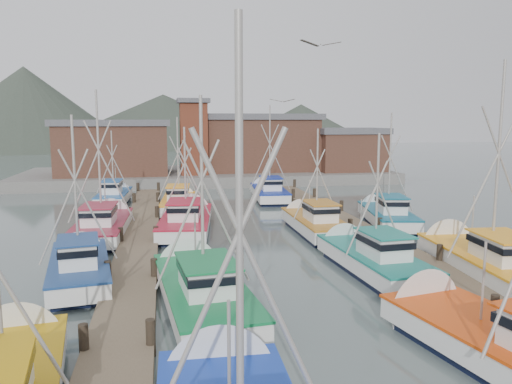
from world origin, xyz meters
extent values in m
plane|color=#546463|center=(0.00, 0.00, 0.00)|extent=(260.00, 260.00, 0.00)
cube|color=brown|center=(-7.00, 4.00, 0.20)|extent=(2.20, 46.00, 0.40)
cylinder|color=black|center=(-8.00, -9.00, 0.45)|extent=(0.30, 0.30, 1.50)
cylinder|color=black|center=(-8.00, -2.00, 0.45)|extent=(0.30, 0.30, 1.50)
cylinder|color=black|center=(-8.00, 5.00, 0.45)|extent=(0.30, 0.30, 1.50)
cylinder|color=black|center=(-8.00, 12.00, 0.45)|extent=(0.30, 0.30, 1.50)
cylinder|color=black|center=(-8.00, 19.00, 0.45)|extent=(0.30, 0.30, 1.50)
cylinder|color=black|center=(-8.00, 26.00, 0.45)|extent=(0.30, 0.30, 1.50)
cylinder|color=black|center=(-6.00, -9.00, 0.45)|extent=(0.30, 0.30, 1.50)
cylinder|color=black|center=(-6.00, -2.00, 0.45)|extent=(0.30, 0.30, 1.50)
cylinder|color=black|center=(-6.00, 5.00, 0.45)|extent=(0.30, 0.30, 1.50)
cylinder|color=black|center=(-6.00, 12.00, 0.45)|extent=(0.30, 0.30, 1.50)
cylinder|color=black|center=(-6.00, 19.00, 0.45)|extent=(0.30, 0.30, 1.50)
cylinder|color=black|center=(-6.00, 26.00, 0.45)|extent=(0.30, 0.30, 1.50)
cube|color=brown|center=(7.00, 4.00, 0.20)|extent=(2.20, 46.00, 0.40)
cylinder|color=black|center=(6.00, -9.00, 0.45)|extent=(0.30, 0.30, 1.50)
cylinder|color=black|center=(6.00, -2.00, 0.45)|extent=(0.30, 0.30, 1.50)
cylinder|color=black|center=(6.00, 5.00, 0.45)|extent=(0.30, 0.30, 1.50)
cylinder|color=black|center=(6.00, 12.00, 0.45)|extent=(0.30, 0.30, 1.50)
cylinder|color=black|center=(6.00, 19.00, 0.45)|extent=(0.30, 0.30, 1.50)
cylinder|color=black|center=(6.00, 26.00, 0.45)|extent=(0.30, 0.30, 1.50)
cylinder|color=black|center=(8.00, -2.00, 0.45)|extent=(0.30, 0.30, 1.50)
cylinder|color=black|center=(8.00, 5.00, 0.45)|extent=(0.30, 0.30, 1.50)
cylinder|color=black|center=(8.00, 12.00, 0.45)|extent=(0.30, 0.30, 1.50)
cylinder|color=black|center=(8.00, 19.00, 0.45)|extent=(0.30, 0.30, 1.50)
cylinder|color=black|center=(8.00, 26.00, 0.45)|extent=(0.30, 0.30, 1.50)
cube|color=gray|center=(0.00, 37.00, 0.60)|extent=(44.00, 16.00, 1.20)
cube|color=brown|center=(-11.00, 35.00, 3.95)|extent=(12.00, 8.00, 5.50)
cube|color=#5D5D62|center=(-11.00, 35.00, 7.05)|extent=(12.72, 8.48, 0.70)
cube|color=brown|center=(6.00, 37.00, 4.30)|extent=(14.00, 9.00, 6.20)
cube|color=#5D5D62|center=(6.00, 37.00, 7.75)|extent=(14.84, 9.54, 0.70)
cube|color=brown|center=(17.00, 34.00, 3.45)|extent=(8.00, 6.00, 4.50)
cube|color=#5D5D62|center=(17.00, 34.00, 6.05)|extent=(8.48, 6.36, 0.70)
cube|color=#5F2A1B|center=(-2.00, 33.00, 5.20)|extent=(3.00, 3.00, 8.00)
cube|color=#5D5D62|center=(-2.00, 33.00, 9.45)|extent=(3.60, 3.60, 0.50)
cone|color=#3C463A|center=(-40.00, 115.00, 0.00)|extent=(110.00, 110.00, 42.00)
cone|color=#3C463A|center=(-5.00, 130.00, 0.00)|extent=(140.00, 140.00, 30.00)
cone|color=#3C463A|center=(35.00, 120.00, 0.00)|extent=(90.00, 90.00, 24.00)
cone|color=white|center=(-4.12, -11.18, 0.55)|extent=(3.00, 1.18, 2.97)
cylinder|color=#A29D95|center=(-4.26, -16.13, 5.07)|extent=(0.14, 0.14, 7.94)
cylinder|color=#A29D95|center=(-4.87, -16.11, 4.14)|extent=(2.84, 0.18, 6.21)
cylinder|color=#A29D95|center=(-3.65, -16.14, 4.14)|extent=(2.84, 0.18, 6.21)
cylinder|color=#A29D95|center=(-4.21, -14.23, 2.30)|extent=(0.08, 0.08, 2.65)
cone|color=white|center=(3.65, -7.72, 0.55)|extent=(3.15, 1.65, 2.99)
cylinder|color=#A29D95|center=(4.23, -10.72, 2.30)|extent=(0.09, 0.09, 2.67)
cone|color=white|center=(-10.08, -8.07, 0.55)|extent=(2.81, 1.44, 2.69)
cylinder|color=#A29D95|center=(-8.90, -12.43, 3.40)|extent=(2.16, 0.38, 4.70)
cylinder|color=#A29D95|center=(-9.72, -10.80, 2.30)|extent=(0.08, 0.08, 2.59)
cube|color=black|center=(-4.08, -5.35, 0.05)|extent=(3.33, 8.08, 0.70)
cube|color=white|center=(-4.08, -5.35, 0.70)|extent=(3.78, 9.18, 0.80)
cube|color=#11773D|center=(-4.08, -5.35, 1.08)|extent=(3.88, 9.27, 0.10)
cone|color=white|center=(-4.53, -0.91, 0.55)|extent=(2.89, 1.37, 2.79)
cube|color=white|center=(-3.98, -6.42, 1.65)|extent=(2.06, 2.85, 1.10)
cube|color=black|center=(-3.98, -6.42, 1.88)|extent=(2.20, 3.12, 0.28)
cube|color=#11773D|center=(-3.98, -6.42, 2.24)|extent=(2.34, 3.31, 0.07)
cylinder|color=#A29D95|center=(-4.07, -5.53, 4.68)|extent=(0.14, 0.14, 7.16)
cylinder|color=#A29D95|center=(-4.64, -5.59, 3.84)|extent=(2.56, 0.35, 5.59)
cylinder|color=#A29D95|center=(-3.50, -5.48, 3.84)|extent=(2.56, 0.35, 5.59)
cylinder|color=#A29D95|center=(-4.25, -3.75, 2.30)|extent=(0.08, 0.08, 2.49)
cube|color=black|center=(4.33, -2.33, 0.05)|extent=(2.72, 7.17, 0.70)
cube|color=white|center=(4.33, -2.33, 0.70)|extent=(3.09, 8.15, 0.80)
cube|color=#167B6D|center=(4.33, -2.33, 1.08)|extent=(3.18, 8.23, 0.10)
cone|color=white|center=(4.08, 1.66, 0.55)|extent=(2.56, 1.25, 2.50)
cube|color=white|center=(4.39, -3.29, 1.65)|extent=(1.76, 2.50, 1.10)
cube|color=black|center=(4.39, -3.29, 1.88)|extent=(1.88, 2.74, 0.28)
cube|color=#167B6D|center=(4.39, -3.29, 2.24)|extent=(1.99, 2.91, 0.07)
cylinder|color=#A29D95|center=(4.34, -2.49, 3.93)|extent=(0.12, 0.12, 5.66)
cylinder|color=#A29D95|center=(3.83, -2.52, 3.26)|extent=(2.03, 0.21, 4.43)
cylinder|color=#A29D95|center=(4.85, -2.46, 3.26)|extent=(2.03, 0.21, 4.43)
cylinder|color=#A29D95|center=(4.24, -0.89, 2.30)|extent=(0.07, 0.07, 2.23)
cube|color=black|center=(-9.33, -1.21, 0.05)|extent=(3.09, 6.85, 0.70)
cube|color=white|center=(-9.33, -1.21, 0.70)|extent=(3.51, 7.78, 0.80)
cube|color=navy|center=(-9.33, -1.21, 1.08)|extent=(3.59, 7.86, 0.10)
cone|color=white|center=(-9.87, 2.50, 0.55)|extent=(2.48, 1.43, 2.34)
cube|color=white|center=(-9.19, -2.10, 1.65)|extent=(1.82, 2.45, 1.10)
cube|color=black|center=(-9.19, -2.10, 1.88)|extent=(1.95, 2.68, 0.28)
cube|color=navy|center=(-9.19, -2.10, 2.24)|extent=(2.07, 2.85, 0.07)
cylinder|color=#A29D95|center=(-9.30, -1.36, 4.34)|extent=(0.13, 0.13, 6.48)
cylinder|color=#A29D95|center=(-9.81, -1.43, 3.58)|extent=(2.30, 0.42, 5.06)
cylinder|color=#A29D95|center=(-8.79, -1.28, 3.58)|extent=(2.30, 0.42, 5.06)
cylinder|color=#A29D95|center=(-9.52, 0.13, 2.30)|extent=(0.07, 0.07, 2.25)
cube|color=black|center=(9.51, -3.76, 0.05)|extent=(3.30, 8.21, 0.70)
cube|color=white|center=(9.51, -3.76, 0.70)|extent=(3.75, 9.34, 0.80)
cube|color=#FFA319|center=(9.51, -3.76, 1.08)|extent=(3.85, 9.43, 0.10)
cone|color=white|center=(9.89, 0.79, 0.55)|extent=(2.96, 1.34, 2.88)
cube|color=white|center=(9.41, -4.85, 1.65)|extent=(2.08, 2.88, 1.10)
cube|color=black|center=(9.41, -4.85, 1.88)|extent=(2.23, 3.16, 0.28)
cube|color=#FFA319|center=(9.41, -4.85, 2.24)|extent=(2.36, 3.36, 0.07)
cylinder|color=#A29D95|center=(9.49, -3.94, 5.55)|extent=(0.14, 0.14, 8.90)
cylinder|color=#A29D95|center=(8.88, -3.89, 4.51)|extent=(3.17, 0.36, 6.95)
cylinder|color=#A29D95|center=(10.10, -3.99, 4.51)|extent=(3.17, 0.36, 6.95)
cylinder|color=#A29D95|center=(9.64, -2.12, 2.30)|extent=(0.08, 0.08, 2.67)
cube|color=black|center=(-4.07, 8.57, 0.05)|extent=(3.61, 8.34, 0.70)
cube|color=white|center=(-4.07, 8.57, 0.70)|extent=(4.11, 9.48, 0.80)
cube|color=#B0142B|center=(-4.07, 8.57, 1.08)|extent=(4.21, 9.58, 0.10)
cone|color=white|center=(-3.50, 13.13, 0.55)|extent=(2.98, 1.45, 2.87)
cube|color=white|center=(-4.21, 7.48, 1.65)|extent=(2.18, 2.96, 1.10)
cube|color=black|center=(-4.21, 7.48, 1.88)|extent=(2.33, 3.25, 0.28)
cube|color=#B0142B|center=(-4.21, 7.48, 2.24)|extent=(2.48, 3.45, 0.07)
cylinder|color=#A29D95|center=(-4.09, 8.39, 4.01)|extent=(0.14, 0.14, 5.82)
cylinder|color=#A29D95|center=(-4.67, 8.46, 3.32)|extent=(2.09, 0.36, 4.56)
cylinder|color=#A29D95|center=(-3.51, 8.32, 3.32)|extent=(2.09, 0.36, 4.56)
cylinder|color=#A29D95|center=(-3.86, 10.21, 2.30)|extent=(0.08, 0.08, 2.56)
cube|color=black|center=(4.14, 6.32, 0.05)|extent=(2.30, 6.99, 0.70)
cube|color=white|center=(4.14, 6.32, 0.70)|extent=(2.61, 7.95, 0.80)
cube|color=#BA741D|center=(4.14, 6.32, 1.08)|extent=(2.69, 8.03, 0.10)
cone|color=white|center=(4.13, 10.29, 0.55)|extent=(2.49, 1.11, 2.48)
cube|color=white|center=(4.15, 5.36, 1.65)|extent=(1.61, 2.39, 1.10)
cube|color=black|center=(4.15, 5.36, 1.88)|extent=(1.71, 2.63, 0.28)
cube|color=#BA741D|center=(4.15, 5.36, 2.24)|extent=(1.82, 2.78, 0.07)
cylinder|color=#A29D95|center=(4.14, 6.16, 3.96)|extent=(0.11, 0.11, 5.72)
cylinder|color=#A29D95|center=(3.64, 6.16, 3.29)|extent=(2.05, 0.09, 4.47)
cylinder|color=#A29D95|center=(4.65, 6.16, 3.29)|extent=(2.05, 0.09, 4.47)
cylinder|color=#A29D95|center=(4.14, 7.75, 2.30)|extent=(0.06, 0.06, 2.22)
cube|color=black|center=(-9.34, 7.84, 0.05)|extent=(2.81, 7.80, 0.70)
cube|color=white|center=(-9.34, 7.84, 0.70)|extent=(3.19, 8.87, 0.80)
cube|color=maroon|center=(-9.34, 7.84, 1.08)|extent=(3.28, 8.96, 0.10)
cone|color=white|center=(-9.16, 12.22, 0.55)|extent=(2.77, 1.21, 2.73)
cube|color=white|center=(-9.38, 6.79, 1.65)|extent=(1.87, 2.70, 1.10)
cube|color=black|center=(-9.38, 6.79, 1.88)|extent=(1.99, 2.96, 0.28)
cube|color=maroon|center=(-9.38, 6.79, 2.24)|extent=(2.11, 3.14, 0.07)
cylinder|color=#A29D95|center=(-9.35, 7.67, 5.14)|extent=(0.14, 0.14, 8.07)
cylinder|color=#A29D95|center=(-9.95, 7.69, 4.19)|extent=(2.88, 0.21, 6.31)
cylinder|color=#A29D95|center=(-8.74, 7.64, 4.19)|extent=(2.88, 0.21, 6.31)
cylinder|color=#A29D95|center=(-9.28, 9.42, 2.30)|extent=(0.08, 0.08, 2.63)
cube|color=black|center=(9.88, 7.93, 0.05)|extent=(3.59, 7.25, 0.70)
cube|color=white|center=(9.88, 7.93, 0.70)|extent=(4.08, 8.24, 0.80)
cube|color=#0D5B75|center=(9.88, 7.93, 1.08)|extent=(4.17, 8.33, 0.10)
cone|color=white|center=(10.65, 11.80, 0.55)|extent=(2.66, 1.56, 2.49)
cube|color=white|center=(9.70, 7.01, 1.65)|extent=(2.04, 2.63, 1.10)
cube|color=black|center=(9.70, 7.01, 1.88)|extent=(2.19, 2.89, 0.28)
cube|color=#0D5B75|center=(9.70, 7.01, 2.24)|extent=(2.32, 3.06, 0.07)
cylinder|color=#A29D95|center=(9.85, 7.78, 4.48)|extent=(0.14, 0.14, 6.75)
cylinder|color=#A29D95|center=(9.34, 7.88, 3.68)|extent=(2.38, 0.55, 5.28)
cylinder|color=#A29D95|center=(10.37, 7.68, 3.68)|extent=(2.38, 0.55, 5.28)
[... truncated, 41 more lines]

